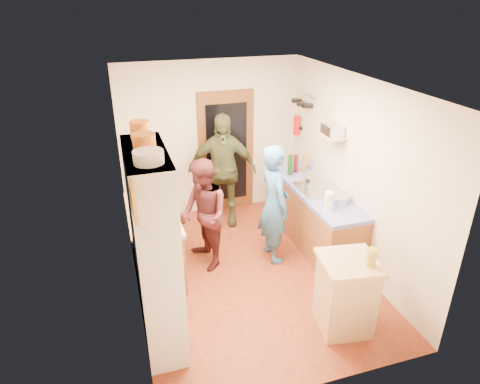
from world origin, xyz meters
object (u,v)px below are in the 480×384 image
right_counter_base (313,216)px  island_base (345,296)px  hutch_body (155,251)px  person_back (223,170)px  person_left (204,214)px  person_hob (277,204)px

right_counter_base → island_base: size_ratio=2.56×
hutch_body → person_back: hutch_body is taller
person_back → person_left: bearing=-102.6°
person_left → person_hob: bearing=70.2°
person_hob → person_left: bearing=77.9°
person_hob → person_back: bearing=17.3°
island_base → person_back: bearing=103.0°
hutch_body → person_hob: hutch_body is taller
hutch_body → person_left: (0.80, 1.21, -0.31)m
person_back → island_base: bearing=-61.9°
right_counter_base → person_back: bearing=139.4°
hutch_body → person_left: size_ratio=1.40×
hutch_body → right_counter_base: hutch_body is taller
hutch_body → right_counter_base: (2.50, 1.30, -0.68)m
person_hob → hutch_body: bearing=118.1°
person_left → person_back: 1.21m
hutch_body → right_counter_base: bearing=27.5°
right_counter_base → person_hob: bearing=-159.6°
person_hob → person_back: (-0.43, 1.24, 0.07)m
person_back → hutch_body: bearing=-105.7°
hutch_body → person_back: bearing=59.2°
hutch_body → person_hob: 2.08m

